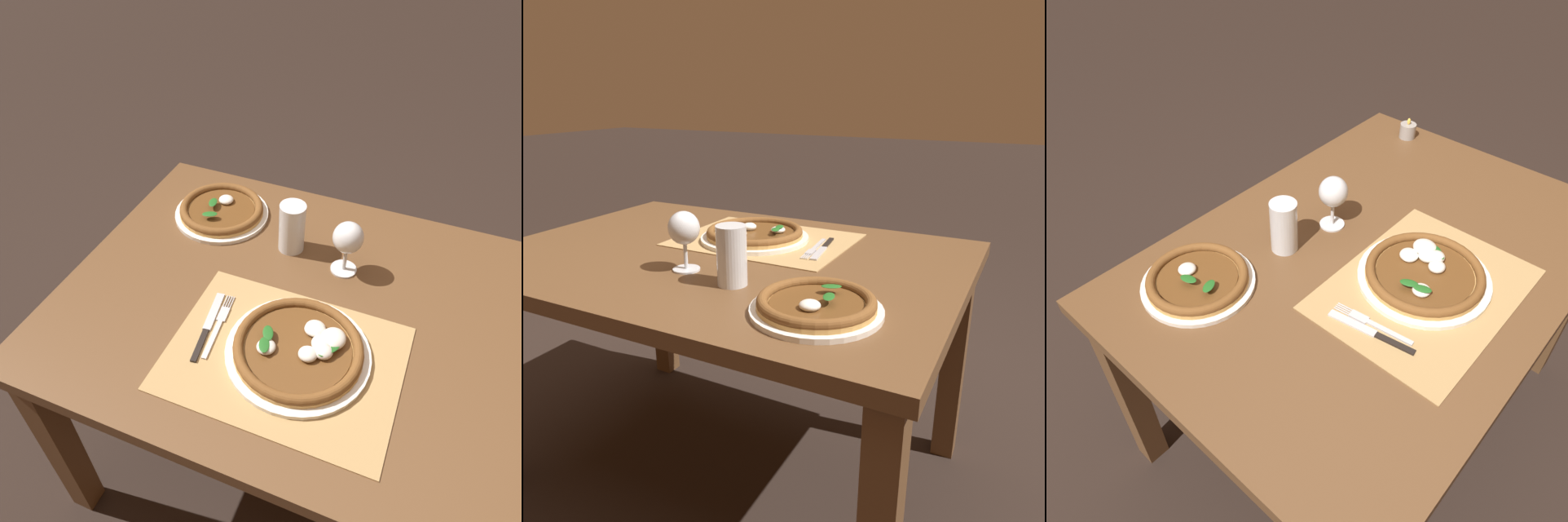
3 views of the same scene
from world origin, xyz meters
TOP-DOWN VIEW (x-y plane):
  - ground_plane at (0.00, 0.00)m, footprint 24.00×24.00m
  - dining_table at (0.00, 0.00)m, footprint 1.32×0.93m
  - paper_placemat at (-0.04, -0.17)m, footprint 0.52×0.39m
  - pizza_near at (-0.01, -0.15)m, footprint 0.33×0.33m
  - pizza_far at (-0.40, 0.25)m, footprint 0.28×0.28m
  - wine_glass at (0.01, 0.16)m, footprint 0.08×0.08m
  - pint_glass at (-0.15, 0.19)m, footprint 0.07×0.07m
  - fork at (-0.21, -0.15)m, footprint 0.04×0.20m
  - knife at (-0.24, -0.16)m, footprint 0.05×0.22m

SIDE VIEW (x-z plane):
  - ground_plane at x=0.00m, z-range 0.00..0.00m
  - dining_table at x=0.00m, z-range 0.27..1.01m
  - paper_placemat at x=-0.04m, z-range 0.74..0.74m
  - fork at x=-0.21m, z-range 0.74..0.75m
  - knife at x=-0.24m, z-range 0.74..0.75m
  - pizza_far at x=-0.40m, z-range 0.74..0.78m
  - pizza_near at x=-0.01m, z-range 0.74..0.79m
  - pint_glass at x=-0.15m, z-range 0.74..0.88m
  - wine_glass at x=0.01m, z-range 0.77..0.92m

